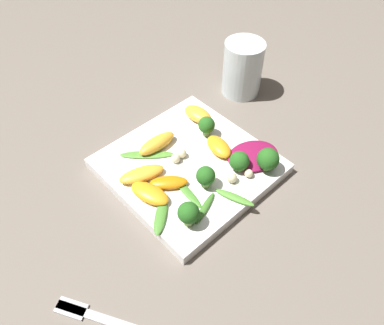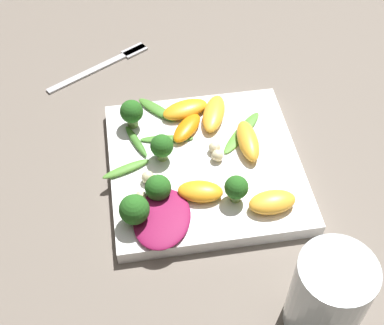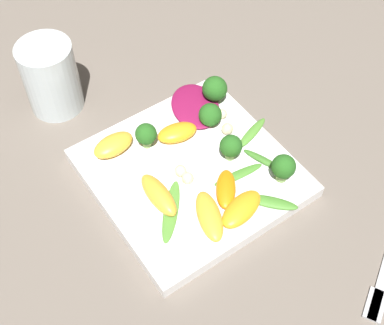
{
  "view_description": "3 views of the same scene",
  "coord_description": "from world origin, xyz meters",
  "views": [
    {
      "loc": [
        0.31,
        -0.28,
        0.49
      ],
      "look_at": [
        0.01,
        -0.0,
        0.03
      ],
      "focal_mm": 35.0,
      "sensor_mm": 36.0,
      "label": 1
    },
    {
      "loc": [
        0.09,
        0.45,
        0.55
      ],
      "look_at": [
        0.02,
        0.02,
        0.04
      ],
      "focal_mm": 50.0,
      "sensor_mm": 36.0,
      "label": 2
    },
    {
      "loc": [
        -0.24,
        -0.35,
        0.59
      ],
      "look_at": [
        -0.0,
        -0.0,
        0.04
      ],
      "focal_mm": 50.0,
      "sensor_mm": 36.0,
      "label": 3
    }
  ],
  "objects": [
    {
      "name": "orange_segment_0",
      "position": [
        -0.07,
        0.09,
        0.03
      ],
      "size": [
        0.06,
        0.04,
        0.02
      ],
      "color": "#FCAD33",
      "rests_on": "plate"
    },
    {
      "name": "macadamia_nut_2",
      "position": [
        -0.02,
        -0.01,
        0.03
      ],
      "size": [
        0.02,
        0.02,
        0.02
      ],
      "color": "beige",
      "rests_on": "plate"
    },
    {
      "name": "ground_plane",
      "position": [
        0.0,
        0.0,
        0.0
      ],
      "size": [
        2.4,
        2.4,
        0.0
      ],
      "primitive_type": "plane",
      "color": "#6B6056"
    },
    {
      "name": "arugula_sprig_2",
      "position": [
        0.05,
        -0.1,
        0.02
      ],
      "size": [
        0.06,
        0.06,
        0.01
      ],
      "color": "#47842D",
      "rests_on": "plate"
    },
    {
      "name": "arugula_sprig_0",
      "position": [
        -0.06,
        -0.04,
        0.02
      ],
      "size": [
        0.07,
        0.08,
        0.0
      ],
      "color": "#518E33",
      "rests_on": "plate"
    },
    {
      "name": "orange_segment_1",
      "position": [
        -0.06,
        -0.02,
        0.03
      ],
      "size": [
        0.03,
        0.07,
        0.02
      ],
      "color": "#FCAD33",
      "rests_on": "plate"
    },
    {
      "name": "macadamia_nut_3",
      "position": [
        0.09,
        0.05,
        0.03
      ],
      "size": [
        0.01,
        0.01,
        0.01
      ],
      "color": "beige",
      "rests_on": "plate"
    },
    {
      "name": "macadamia_nut_1",
      "position": [
        -0.02,
        0.0,
        0.03
      ],
      "size": [
        0.02,
        0.02,
        0.02
      ],
      "color": "beige",
      "rests_on": "plate"
    },
    {
      "name": "radicchio_leaf_0",
      "position": [
        0.07,
        0.09,
        0.02
      ],
      "size": [
        0.09,
        0.11,
        0.01
      ],
      "color": "maroon",
      "rests_on": "plate"
    },
    {
      "name": "drinking_glass",
      "position": [
        -0.09,
        0.23,
        0.05
      ],
      "size": [
        0.08,
        0.08,
        0.11
      ],
      "color": "silver",
      "rests_on": "ground_plane"
    },
    {
      "name": "arugula_sprig_1",
      "position": [
        0.09,
        -0.05,
        0.02
      ],
      "size": [
        0.03,
        0.06,
        0.01
      ],
      "color": "#3D7528",
      "rests_on": "plate"
    },
    {
      "name": "broccoli_floret_0",
      "position": [
        -0.03,
        0.07,
        0.04
      ],
      "size": [
        0.03,
        0.03,
        0.04
      ],
      "color": "#7A9E51",
      "rests_on": "plate"
    },
    {
      "name": "broccoli_floret_2",
      "position": [
        0.1,
        0.08,
        0.04
      ],
      "size": [
        0.04,
        0.04,
        0.04
      ],
      "color": "#7A9E51",
      "rests_on": "plate"
    },
    {
      "name": "broccoli_floret_3",
      "position": [
        0.05,
        -0.01,
        0.04
      ],
      "size": [
        0.03,
        0.03,
        0.04
      ],
      "color": "#7A9E51",
      "rests_on": "plate"
    },
    {
      "name": "orange_segment_3",
      "position": [
        0.02,
        -0.06,
        0.03
      ],
      "size": [
        0.06,
        0.06,
        0.01
      ],
      "color": "orange",
      "rests_on": "plate"
    },
    {
      "name": "orange_segment_5",
      "position": [
        0.01,
        -0.09,
        0.03
      ],
      "size": [
        0.07,
        0.05,
        0.02
      ],
      "color": "orange",
      "rests_on": "plate"
    },
    {
      "name": "plate",
      "position": [
        0.0,
        0.0,
        0.01
      ],
      "size": [
        0.25,
        0.25,
        0.02
      ],
      "color": "white",
      "rests_on": "ground_plane"
    },
    {
      "name": "orange_segment_2",
      "position": [
        0.02,
        0.06,
        0.03
      ],
      "size": [
        0.06,
        0.04,
        0.02
      ],
      "color": "orange",
      "rests_on": "plate"
    },
    {
      "name": "arugula_sprig_3",
      "position": [
        0.1,
        -0.0,
        0.02
      ],
      "size": [
        0.07,
        0.03,
        0.01
      ],
      "color": "#518E33",
      "rests_on": "plate"
    },
    {
      "name": "broccoli_floret_1",
      "position": [
        0.07,
        0.05,
        0.04
      ],
      "size": [
        0.03,
        0.03,
        0.04
      ],
      "color": "#7A9E51",
      "rests_on": "plate"
    },
    {
      "name": "macadamia_nut_0",
      "position": [
        0.08,
        0.02,
        0.03
      ],
      "size": [
        0.02,
        0.02,
        0.02
      ],
      "color": "beige",
      "rests_on": "plate"
    },
    {
      "name": "arugula_sprig_4",
      "position": [
        0.04,
        -0.05,
        0.02
      ],
      "size": [
        0.07,
        0.02,
        0.0
      ],
      "color": "#47842D",
      "rests_on": "plate"
    },
    {
      "name": "broccoli_floret_4",
      "position": [
        0.09,
        -0.08,
        0.04
      ],
      "size": [
        0.03,
        0.03,
        0.04
      ],
      "color": "#7A9E51",
      "rests_on": "plate"
    },
    {
      "name": "orange_segment_4",
      "position": [
        -0.03,
        -0.08,
        0.03
      ],
      "size": [
        0.05,
        0.08,
        0.02
      ],
      "color": "#FCAD33",
      "rests_on": "plate"
    }
  ]
}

